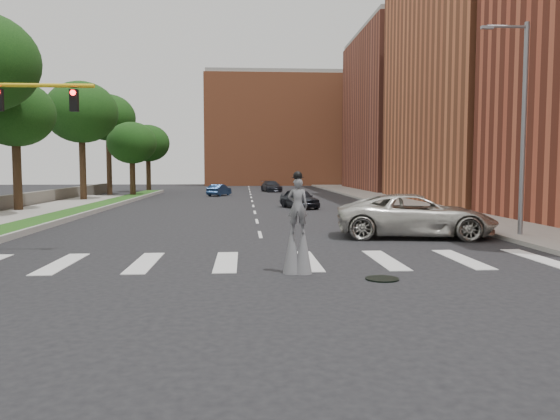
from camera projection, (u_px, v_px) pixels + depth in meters
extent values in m
plane|color=black|center=(268.00, 267.00, 16.50)|extent=(160.00, 160.00, 0.00)
cube|color=#1D4914|center=(79.00, 211.00, 35.63)|extent=(2.00, 60.00, 0.25)
cube|color=#979792|center=(95.00, 211.00, 35.70)|extent=(0.20, 60.00, 0.28)
cube|color=gray|center=(415.00, 205.00, 42.18)|extent=(5.00, 90.00, 0.18)
cube|color=#5A554D|center=(5.00, 203.00, 37.22)|extent=(0.50, 56.00, 1.10)
cylinder|color=black|center=(382.00, 279.00, 14.71)|extent=(0.90, 0.90, 0.04)
cube|color=#BC613B|center=(508.00, 62.00, 46.84)|extent=(16.00, 22.00, 24.00)
cube|color=brown|center=(418.00, 113.00, 70.87)|extent=(16.00, 22.00, 20.00)
cube|color=#BC613B|center=(283.00, 132.00, 93.77)|extent=(26.00, 14.00, 18.00)
cylinder|color=slate|center=(523.00, 132.00, 22.84)|extent=(0.20, 0.20, 9.00)
cylinder|color=slate|center=(508.00, 27.00, 22.44)|extent=(1.80, 0.12, 0.12)
cube|color=slate|center=(487.00, 27.00, 22.39)|extent=(0.50, 0.18, 0.12)
cylinder|color=gold|center=(16.00, 85.00, 18.48)|extent=(5.20, 0.14, 0.14)
cube|color=black|center=(74.00, 100.00, 18.64)|extent=(0.28, 0.18, 0.75)
cylinder|color=#FF0C0C|center=(73.00, 93.00, 18.52)|extent=(0.18, 0.06, 0.18)
cylinder|color=#2F1F13|center=(303.00, 254.00, 15.50)|extent=(0.07, 0.07, 1.14)
cylinder|color=#2F1F13|center=(292.00, 253.00, 15.53)|extent=(0.07, 0.07, 1.14)
cone|color=#5D5D61|center=(303.00, 249.00, 15.49)|extent=(0.52, 0.52, 1.43)
cone|color=#5D5D61|center=(292.00, 249.00, 15.51)|extent=(0.52, 0.52, 1.43)
imported|color=#5D5D61|center=(298.00, 206.00, 15.40)|extent=(0.63, 0.46, 1.58)
sphere|color=black|center=(298.00, 176.00, 15.34)|extent=(0.26, 0.26, 0.26)
cylinder|color=black|center=(298.00, 178.00, 15.34)|extent=(0.34, 0.34, 0.02)
cube|color=yellow|center=(298.00, 190.00, 15.51)|extent=(0.22, 0.05, 0.10)
imported|color=beige|center=(416.00, 216.00, 23.52)|extent=(7.15, 4.17, 1.87)
imported|color=black|center=(299.00, 199.00, 39.99)|extent=(2.98, 4.51, 1.43)
imported|color=navy|center=(219.00, 190.00, 57.18)|extent=(2.54, 3.87, 1.21)
imported|color=black|center=(271.00, 186.00, 66.68)|extent=(2.72, 4.87, 1.33)
cylinder|color=#2F1F13|center=(17.00, 173.00, 36.16)|extent=(0.56, 0.56, 5.26)
ellipsoid|color=black|center=(15.00, 113.00, 35.85)|extent=(5.15, 5.15, 4.37)
cylinder|color=#2F1F13|center=(83.00, 166.00, 47.84)|extent=(0.56, 0.56, 6.22)
ellipsoid|color=black|center=(81.00, 112.00, 47.47)|extent=(6.27, 6.27, 5.33)
cylinder|color=#2F1F13|center=(109.00, 163.00, 59.18)|extent=(0.56, 0.56, 6.88)
ellipsoid|color=black|center=(108.00, 118.00, 58.80)|extent=(5.87, 5.87, 4.99)
cylinder|color=#2F1F13|center=(133.00, 176.00, 54.83)|extent=(0.56, 0.56, 4.21)
ellipsoid|color=black|center=(132.00, 143.00, 54.57)|extent=(4.91, 4.91, 4.17)
cylinder|color=#2F1F13|center=(149.00, 173.00, 66.03)|extent=(0.56, 0.56, 4.59)
ellipsoid|color=black|center=(148.00, 143.00, 65.75)|extent=(5.21, 5.21, 4.43)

